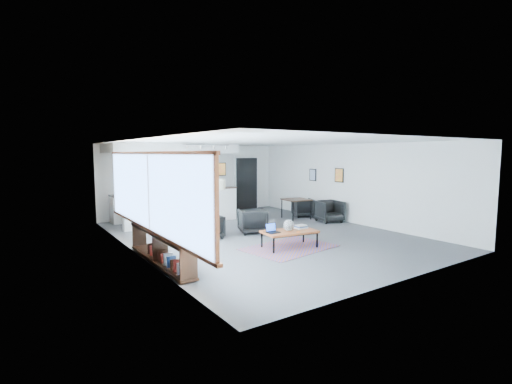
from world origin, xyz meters
TOP-DOWN VIEW (x-y plane):
  - room at (0.00, 0.00)m, footprint 7.02×9.02m
  - window at (-3.46, -0.90)m, footprint 0.10×5.95m
  - console at (-3.30, -1.05)m, footprint 0.35×3.00m
  - kitchenette at (-1.20, 3.71)m, footprint 4.20×1.96m
  - doorway at (2.30, 4.42)m, footprint 1.10×0.12m
  - track_light at (-0.59, 2.20)m, footprint 1.60×0.07m
  - wall_art_lower at (3.47, 0.40)m, footprint 0.03×0.38m
  - wall_art_upper at (3.47, 1.70)m, footprint 0.03×0.34m
  - kilim_rug at (-0.26, -1.54)m, footprint 2.35×1.77m
  - coffee_table at (-0.26, -1.54)m, footprint 1.39×0.88m
  - laptop at (-0.73, -1.46)m, footprint 0.30×0.25m
  - ceramic_pot at (-0.29, -1.54)m, footprint 0.27×0.27m
  - book_stack at (0.14, -1.48)m, footprint 0.30×0.24m
  - coaster at (-0.20, -1.78)m, footprint 0.12×0.12m
  - armchair_left at (-1.43, 0.46)m, footprint 0.68×0.64m
  - armchair_right at (-0.07, 0.38)m, footprint 0.95×0.92m
  - floor_lamp at (-0.92, 0.90)m, footprint 0.47×0.47m
  - dining_table at (2.49, 1.46)m, footprint 0.92×0.92m
  - dining_chair_near at (3.00, 0.37)m, footprint 0.77×0.74m
  - dining_chair_far at (3.00, 1.68)m, footprint 0.77×0.75m
  - microwave at (-0.48, 4.15)m, footprint 0.59×0.38m

SIDE VIEW (x-z plane):
  - kilim_rug at x=-0.26m, z-range 0.00..0.01m
  - dining_chair_far at x=3.00m, z-range 0.00..0.61m
  - console at x=-3.30m, z-range -0.07..0.73m
  - dining_chair_near at x=3.00m, z-range 0.00..0.68m
  - armchair_left at x=-1.43m, z-range 0.00..0.69m
  - armchair_right at x=-0.07m, z-range 0.00..0.77m
  - coffee_table at x=-0.26m, z-range 0.18..0.61m
  - coaster at x=-0.20m, z-range 0.43..0.43m
  - book_stack at x=0.14m, z-range 0.42..0.51m
  - laptop at x=-0.73m, z-range 0.38..0.59m
  - ceramic_pot at x=-0.29m, z-range 0.43..0.69m
  - dining_table at x=2.49m, z-range 0.29..0.98m
  - doorway at x=2.30m, z-range 0.00..2.15m
  - microwave at x=-0.48m, z-range 0.93..1.31m
  - room at x=0.00m, z-range -0.01..2.61m
  - floor_lamp at x=-0.92m, z-range 0.58..2.15m
  - kitchenette at x=-1.20m, z-range 0.08..2.68m
  - window at x=-3.46m, z-range 0.63..2.29m
  - wall_art_upper at x=3.47m, z-range 1.28..1.72m
  - wall_art_lower at x=3.47m, z-range 1.31..1.79m
  - track_light at x=-0.59m, z-range 2.45..2.60m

